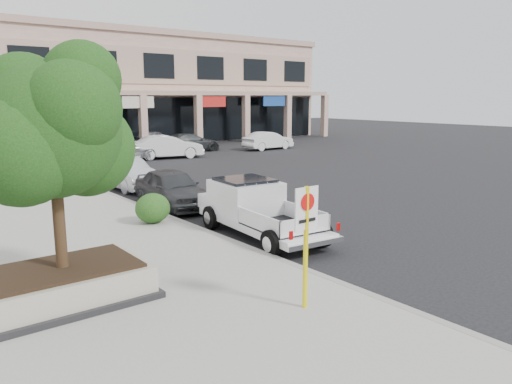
% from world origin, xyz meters
% --- Properties ---
extents(ground, '(120.00, 120.00, 0.00)m').
position_xyz_m(ground, '(0.00, 0.00, 0.00)').
color(ground, black).
rests_on(ground, ground).
extents(sidewalk, '(8.00, 52.00, 0.15)m').
position_xyz_m(sidewalk, '(-5.50, 6.00, 0.07)').
color(sidewalk, gray).
rests_on(sidewalk, ground).
extents(curb, '(0.20, 52.00, 0.15)m').
position_xyz_m(curb, '(-1.55, 6.00, 0.07)').
color(curb, gray).
rests_on(curb, ground).
extents(strip_mall, '(40.55, 12.43, 9.50)m').
position_xyz_m(strip_mall, '(8.00, 33.93, 4.75)').
color(strip_mall, tan).
rests_on(strip_mall, ground).
extents(planter, '(3.20, 2.20, 0.68)m').
position_xyz_m(planter, '(-6.45, 0.32, 0.48)').
color(planter, black).
rests_on(planter, sidewalk).
extents(planter_tree, '(2.90, 2.55, 4.00)m').
position_xyz_m(planter_tree, '(-6.32, 0.47, 3.41)').
color(planter_tree, '#332213').
rests_on(planter_tree, planter).
extents(no_parking_sign, '(0.55, 0.09, 2.30)m').
position_xyz_m(no_parking_sign, '(-3.02, -2.80, 1.63)').
color(no_parking_sign, yellow).
rests_on(no_parking_sign, sidewalk).
extents(hedge, '(1.10, 0.99, 0.93)m').
position_xyz_m(hedge, '(-2.37, 4.74, 0.62)').
color(hedge, '#134416').
rests_on(hedge, sidewalk).
extents(pickup_truck, '(2.37, 5.26, 1.61)m').
position_xyz_m(pickup_truck, '(-0.35, 1.82, 0.80)').
color(pickup_truck, silver).
rests_on(pickup_truck, ground).
extents(curb_car_a, '(2.00, 4.28, 1.42)m').
position_xyz_m(curb_car_a, '(-0.46, 6.98, 0.71)').
color(curb_car_a, '#2F3134').
rests_on(curb_car_a, ground).
extents(curb_car_b, '(1.72, 4.27, 1.38)m').
position_xyz_m(curb_car_b, '(-0.26, 11.58, 0.69)').
color(curb_car_b, '#B0B3B9').
rests_on(curb_car_b, ground).
extents(curb_car_c, '(2.56, 5.70, 1.62)m').
position_xyz_m(curb_car_c, '(-0.24, 18.53, 0.81)').
color(curb_car_c, silver).
rests_on(curb_car_c, ground).
extents(curb_car_d, '(2.64, 5.16, 1.40)m').
position_xyz_m(curb_car_d, '(-0.72, 22.96, 0.70)').
color(curb_car_d, black).
rests_on(curb_car_d, ground).
extents(lot_car_a, '(5.00, 2.38, 1.65)m').
position_xyz_m(lot_car_a, '(3.52, 20.93, 0.82)').
color(lot_car_a, '#95979C').
rests_on(lot_car_a, ground).
extents(lot_car_b, '(4.88, 2.54, 1.53)m').
position_xyz_m(lot_car_b, '(6.47, 20.37, 0.77)').
color(lot_car_b, silver).
rests_on(lot_car_b, ground).
extents(lot_car_c, '(4.68, 1.93, 1.35)m').
position_xyz_m(lot_car_c, '(9.75, 22.99, 0.68)').
color(lot_car_c, '#292C2E').
rests_on(lot_car_c, ground).
extents(lot_car_d, '(4.97, 2.55, 1.34)m').
position_xyz_m(lot_car_d, '(6.02, 26.75, 0.67)').
color(lot_car_d, black).
rests_on(lot_car_d, ground).
extents(lot_car_e, '(4.18, 2.69, 1.32)m').
position_xyz_m(lot_car_e, '(9.23, 27.83, 0.66)').
color(lot_car_e, '#A4A7AC').
rests_on(lot_car_e, ground).
extents(lot_car_f, '(4.18, 1.59, 1.36)m').
position_xyz_m(lot_car_f, '(15.30, 20.60, 0.68)').
color(lot_car_f, silver).
rests_on(lot_car_f, ground).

